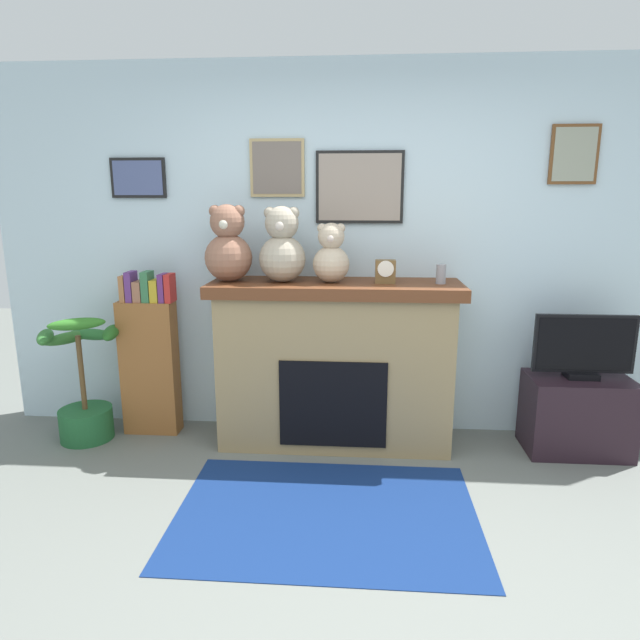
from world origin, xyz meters
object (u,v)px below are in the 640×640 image
potted_plant (84,395)px  teddy_bear_grey (282,248)px  television (584,348)px  teddy_bear_brown (228,247)px  mantel_clock (385,271)px  fireplace (335,363)px  teddy_bear_tan (331,256)px  tv_stand (577,415)px  bookshelf (150,359)px  candle_jar (441,274)px

potted_plant → teddy_bear_grey: bearing=3.3°
television → teddy_bear_grey: bearing=179.3°
teddy_bear_brown → mantel_clock: bearing=-0.1°
mantel_clock → fireplace: bearing=176.6°
teddy_bear_tan → potted_plant: bearing=-177.3°
tv_stand → fireplace: bearing=178.5°
bookshelf → teddy_bear_tan: bearing=-3.4°
bookshelf → teddy_bear_tan: (1.31, -0.08, 0.76)m
fireplace → mantel_clock: (0.33, -0.02, 0.64)m
teddy_bear_brown → teddy_bear_grey: (0.36, 0.00, -0.00)m
fireplace → bookshelf: size_ratio=1.41×
mantel_clock → teddy_bear_grey: (-0.68, 0.00, 0.15)m
tv_stand → mantel_clock: size_ratio=4.34×
teddy_bear_grey → bookshelf: bearing=175.5°
tv_stand → teddy_bear_tan: teddy_bear_tan is taller
bookshelf → teddy_bear_tan: 1.52m
television → teddy_bear_tan: teddy_bear_tan is taller
mantel_clock → teddy_bear_grey: 0.70m
potted_plant → mantel_clock: 2.28m
teddy_bear_brown → teddy_bear_grey: 0.36m
television → bookshelf: bearing=178.0°
bookshelf → television: size_ratio=1.84×
mantel_clock → teddy_bear_brown: 1.05m
tv_stand → teddy_bear_grey: 2.27m
fireplace → candle_jar: candle_jar is taller
potted_plant → teddy_bear_brown: teddy_bear_brown is taller
fireplace → bookshelf: (-1.34, 0.06, -0.02)m
candle_jar → mantel_clock: size_ratio=0.83×
bookshelf → teddy_bear_brown: size_ratio=2.33×
teddy_bear_grey → tv_stand: bearing=-0.7°
tv_stand → television: television is taller
tv_stand → teddy_bear_tan: 1.97m
television → teddy_bear_grey: 2.09m
candle_jar → teddy_bear_brown: (-1.41, -0.00, 0.17)m
potted_plant → teddy_bear_grey: teddy_bear_grey is taller
fireplace → television: (1.64, -0.04, 0.16)m
teddy_bear_grey → mantel_clock: bearing=-0.1°
television → mantel_clock: (-1.31, 0.02, 0.48)m
bookshelf → television: bearing=-2.0°
fireplace → teddy_bear_tan: 0.74m
bookshelf → television: bookshelf is taller
candle_jar → potted_plant: bearing=-178.1°
mantel_clock → teddy_bear_brown: size_ratio=0.30×
mantel_clock → teddy_bear_grey: bearing=179.9°
tv_stand → potted_plant: bearing=-179.0°
potted_plant → teddy_bear_grey: 1.75m
bookshelf → tv_stand: bearing=-1.9°
tv_stand → teddy_bear_brown: (-2.35, 0.02, 1.11)m
bookshelf → candle_jar: 2.13m
bookshelf → teddy_bear_grey: teddy_bear_grey is taller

